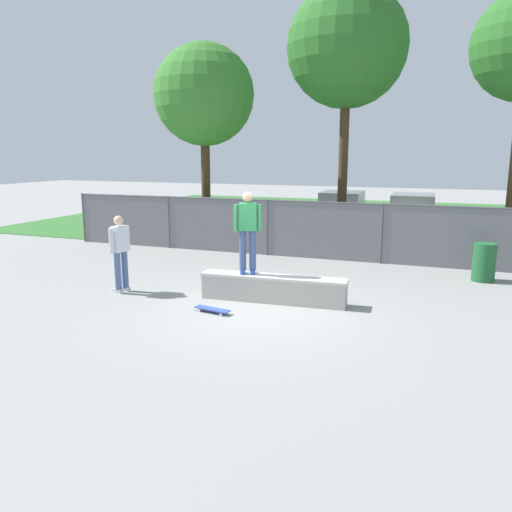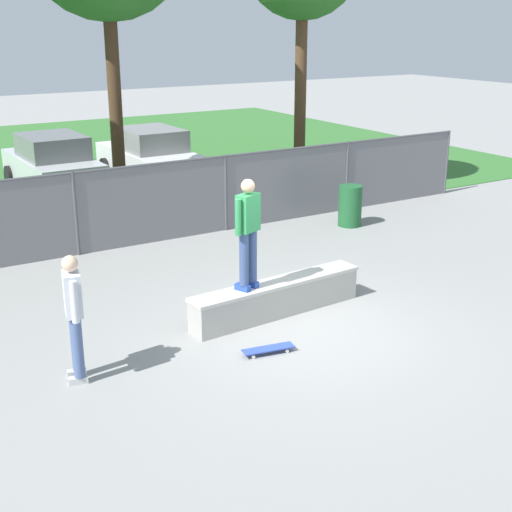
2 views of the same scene
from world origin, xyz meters
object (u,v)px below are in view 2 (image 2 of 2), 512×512
(bystander, at_px, (74,313))
(concrete_ledge, at_px, (277,298))
(skateboarder, at_px, (248,229))
(trash_bin, at_px, (350,206))
(car_silver, at_px, (53,163))
(car_white, at_px, (150,155))
(skateboard, at_px, (268,349))

(bystander, bearing_deg, concrete_ledge, 8.00)
(skateboarder, relative_size, bystander, 1.00)
(bystander, height_order, trash_bin, bystander)
(skateboarder, distance_m, car_silver, 10.93)
(concrete_ledge, height_order, car_silver, car_silver)
(car_silver, bearing_deg, concrete_ledge, -86.92)
(skateboarder, distance_m, bystander, 3.11)
(concrete_ledge, relative_size, bystander, 1.80)
(car_white, height_order, bystander, bystander)
(skateboard, distance_m, car_silver, 12.09)
(concrete_ledge, height_order, car_white, car_white)
(skateboarder, height_order, bystander, skateboarder)
(skateboard, bearing_deg, concrete_ledge, 52.20)
(skateboard, height_order, car_white, car_white)
(skateboarder, bearing_deg, concrete_ledge, 3.61)
(car_silver, xyz_separation_m, bystander, (-3.01, -11.38, 0.17))
(car_silver, bearing_deg, skateboard, -91.59)
(skateboarder, distance_m, car_white, 10.99)
(concrete_ledge, xyz_separation_m, skateboarder, (-0.58, -0.04, 1.30))
(concrete_ledge, relative_size, skateboard, 3.99)
(car_white, distance_m, bystander, 12.52)
(car_white, relative_size, trash_bin, 4.31)
(bystander, xyz_separation_m, trash_bin, (8.07, 4.15, -0.52))
(concrete_ledge, xyz_separation_m, skateboard, (-0.92, -1.19, -0.23))
(concrete_ledge, bearing_deg, skateboarder, -176.39)
(trash_bin, bearing_deg, bystander, -152.76)
(concrete_ledge, distance_m, skateboard, 1.52)
(skateboarder, xyz_separation_m, car_silver, (-0.00, 10.91, -0.76))
(car_silver, distance_m, car_white, 2.87)
(skateboard, bearing_deg, bystander, 165.72)
(skateboard, bearing_deg, trash_bin, 41.88)
(car_white, bearing_deg, skateboarder, -105.08)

